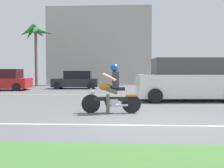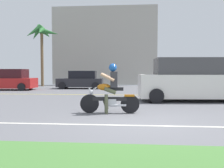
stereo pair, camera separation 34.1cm
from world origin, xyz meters
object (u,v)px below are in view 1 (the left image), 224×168
parked_car_0 (0,80)px  palm_tree_0 (35,34)px  motorcyclist (112,92)px  suv_nearby (188,80)px  parked_car_1 (76,80)px

parked_car_0 → palm_tree_0: bearing=78.8°
parked_car_0 → palm_tree_0: 6.37m
motorcyclist → parked_car_0: size_ratio=0.43×
motorcyclist → parked_car_0: (-8.77, 9.74, 0.04)m
suv_nearby → palm_tree_0: (-11.25, 10.80, 3.83)m
suv_nearby → parked_car_1: suv_nearby is taller
motorcyclist → parked_car_1: motorcyclist is taller
parked_car_0 → parked_car_1: bearing=20.6°
parked_car_0 → parked_car_1: size_ratio=1.22×
suv_nearby → palm_tree_0: 16.05m
suv_nearby → motorcyclist: bearing=-132.5°
suv_nearby → palm_tree_0: size_ratio=0.86×
motorcyclist → parked_car_1: size_ratio=0.53×
parked_car_0 → palm_tree_0: palm_tree_0 is taller
motorcyclist → parked_car_1: 12.23m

